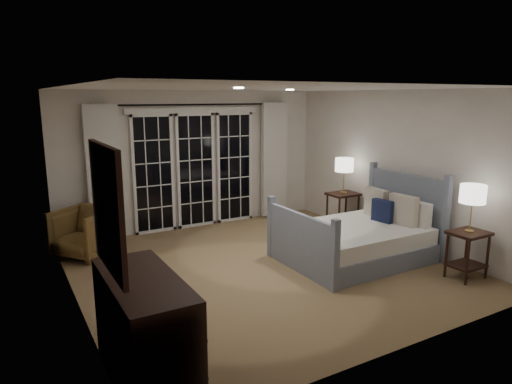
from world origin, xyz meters
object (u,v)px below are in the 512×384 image
nightstand_right (343,205)px  armchair (86,232)px  nightstand_left (468,248)px  dresser (145,331)px  bed (359,238)px  lamp_right (344,165)px  lamp_left (473,194)px

nightstand_right → armchair: size_ratio=0.84×
nightstand_left → dresser: size_ratio=0.48×
bed → lamp_right: (0.78, 1.30, 0.88)m
bed → armchair: 4.14m
lamp_left → nightstand_left: bearing=-90.0°
lamp_right → dresser: lamp_right is taller
armchair → bed: bearing=21.1°
nightstand_right → dresser: 5.18m
nightstand_right → lamp_left: bearing=-91.1°
lamp_right → armchair: (-4.30, 0.87, -0.82)m
bed → lamp_right: bearing=59.0°
bed → nightstand_right: 1.52m
bed → dresser: size_ratio=1.57×
nightstand_right → dresser: size_ratio=0.52×
nightstand_right → lamp_left: 2.67m
lamp_left → dresser: (-4.38, -0.11, -0.68)m
bed → lamp_right: size_ratio=3.31×
dresser → armchair: bearing=87.9°
nightstand_right → armchair: bearing=168.5°
bed → nightstand_right: bed is taller
nightstand_left → nightstand_right: (0.05, 2.58, 0.03)m
lamp_left → dresser: 4.44m
lamp_left → nightstand_right: bearing=88.9°
nightstand_left → lamp_left: size_ratio=1.02×
lamp_left → dresser: lamp_left is taller
bed → lamp_left: bearing=-60.3°
nightstand_left → nightstand_right: size_ratio=0.94×
bed → nightstand_left: (0.73, -1.28, 0.11)m
nightstand_right → armchair: 4.39m
nightstand_left → dresser: 4.38m
lamp_right → armchair: size_ratio=0.78×
dresser → lamp_left: bearing=1.5°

